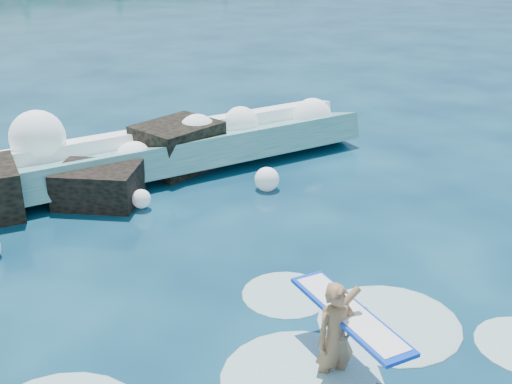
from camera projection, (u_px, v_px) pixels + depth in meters
ground at (243, 307)px, 11.50m from camera, size 200.00×200.00×0.00m
breaking_wave at (91, 166)px, 16.79m from camera, size 15.88×2.57×1.37m
rock_cluster at (73, 177)px, 16.07m from camera, size 8.35×3.52×1.50m
surfer_with_board at (339, 333)px, 9.62m from camera, size 1.03×2.99×1.85m
wave_spray at (77, 154)px, 16.40m from camera, size 15.25×4.67×2.06m
surf_foam at (286, 374)px, 9.81m from camera, size 9.20×5.46×0.13m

